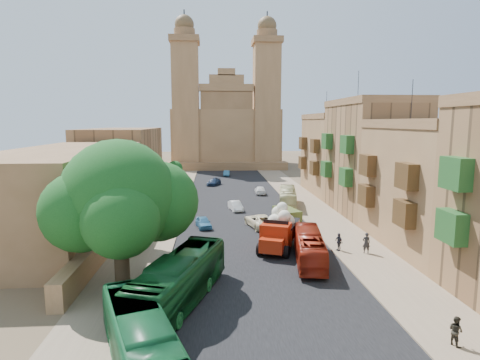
{
  "coord_description": "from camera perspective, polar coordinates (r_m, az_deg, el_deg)",
  "views": [
    {
      "loc": [
        -3.29,
        -22.47,
        11.04
      ],
      "look_at": [
        0.0,
        26.0,
        4.0
      ],
      "focal_mm": 30.0,
      "sensor_mm": 36.0,
      "label": 1
    }
  ],
  "objects": [
    {
      "name": "bus_green_south",
      "position": [
        19.51,
        -13.82,
        -21.66
      ],
      "size": [
        5.64,
        10.15,
        2.77
      ],
      "primitive_type": "imported",
      "rotation": [
        0.0,
        0.0,
        0.35
      ],
      "color": "#186736",
      "rests_on": "ground"
    },
    {
      "name": "sidewalk_west",
      "position": [
        53.98,
        -10.43,
        -3.69
      ],
      "size": [
        5.0,
        140.0,
        0.01
      ],
      "primitive_type": "cube",
      "color": "#7F6A53",
      "rests_on": "ground"
    },
    {
      "name": "townhouse_d",
      "position": [
        64.59,
        13.49,
        3.68
      ],
      "size": [
        9.0,
        14.0,
        15.9
      ],
      "color": "olive",
      "rests_on": "ground"
    },
    {
      "name": "ground",
      "position": [
        25.25,
        4.2,
        -17.71
      ],
      "size": [
        260.0,
        260.0,
        0.0
      ],
      "primitive_type": "plane",
      "color": "brown"
    },
    {
      "name": "west_wall",
      "position": [
        44.62,
        -15.75,
        -5.2
      ],
      "size": [
        1.0,
        40.0,
        1.8
      ],
      "primitive_type": "cube",
      "color": "olive",
      "rests_on": "ground"
    },
    {
      "name": "townhouse_c",
      "position": [
        51.39,
        18.15,
        3.22
      ],
      "size": [
        9.0,
        14.0,
        17.4
      ],
      "color": "olive",
      "rests_on": "ground"
    },
    {
      "name": "street_tree_a",
      "position": [
        36.0,
        -14.58,
        -4.74
      ],
      "size": [
        3.03,
        3.03,
        4.66
      ],
      "color": "#3B2C1D",
      "rests_on": "ground"
    },
    {
      "name": "car_dkblue",
      "position": [
        70.72,
        -3.72,
        -0.28
      ],
      "size": [
        2.92,
        4.25,
        1.14
      ],
      "primitive_type": "imported",
      "rotation": [
        0.0,
        0.0,
        -0.37
      ],
      "color": "#162846",
      "rests_on": "ground"
    },
    {
      "name": "car_blue_b",
      "position": [
        82.82,
        -1.92,
        0.97
      ],
      "size": [
        1.44,
        3.45,
        1.11
      ],
      "primitive_type": "imported",
      "rotation": [
        0.0,
        0.0,
        -0.08
      ],
      "color": "teal",
      "rests_on": "ground"
    },
    {
      "name": "church",
      "position": [
        101.15,
        -2.04,
        7.38
      ],
      "size": [
        28.0,
        22.5,
        36.3
      ],
      "color": "olive",
      "rests_on": "ground"
    },
    {
      "name": "street_tree_b",
      "position": [
        47.62,
        -11.93,
        -1.52
      ],
      "size": [
        3.03,
        3.03,
        4.66
      ],
      "color": "#3B2C1D",
      "rests_on": "ground"
    },
    {
      "name": "pedestrian_c",
      "position": [
        36.04,
        13.87,
        -8.54
      ],
      "size": [
        0.67,
        0.99,
        1.57
      ],
      "primitive_type": "imported",
      "rotation": [
        0.0,
        0.0,
        5.06
      ],
      "color": "#373741",
      "rests_on": "ground"
    },
    {
      "name": "kerb_east",
      "position": [
        54.58,
        7.08,
        -3.42
      ],
      "size": [
        0.25,
        140.0,
        0.12
      ],
      "primitive_type": "cube",
      "color": "#7F6A53",
      "rests_on": "ground"
    },
    {
      "name": "sidewalk_east",
      "position": [
        55.12,
        9.63,
        -3.42
      ],
      "size": [
        5.0,
        140.0,
        0.01
      ],
      "primitive_type": "cube",
      "color": "#7F6A53",
      "rests_on": "ground"
    },
    {
      "name": "bus_cream_east",
      "position": [
        53.25,
        6.78,
        -2.44
      ],
      "size": [
        3.48,
        8.99,
        2.44
      ],
      "primitive_type": "imported",
      "rotation": [
        0.0,
        0.0,
        2.98
      ],
      "color": "beige",
      "rests_on": "ground"
    },
    {
      "name": "street_tree_d",
      "position": [
        71.26,
        -9.26,
        1.57
      ],
      "size": [
        2.81,
        2.81,
        4.33
      ],
      "color": "#3B2C1D",
      "rests_on": "ground"
    },
    {
      "name": "street_tree_c",
      "position": [
        59.39,
        -10.33,
        0.37
      ],
      "size": [
        2.96,
        2.96,
        4.55
      ],
      "color": "#3B2C1D",
      "rests_on": "ground"
    },
    {
      "name": "bus_red_east",
      "position": [
        32.67,
        9.82,
        -9.41
      ],
      "size": [
        3.33,
        8.81,
        2.4
      ],
      "primitive_type": "imported",
      "rotation": [
        0.0,
        0.0,
        2.98
      ],
      "color": "maroon",
      "rests_on": "ground"
    },
    {
      "name": "car_blue_a",
      "position": [
        42.61,
        -5.22,
        -6.02
      ],
      "size": [
        2.02,
        3.54,
        1.13
      ],
      "primitive_type": "imported",
      "rotation": [
        0.0,
        0.0,
        0.22
      ],
      "color": "teal",
      "rests_on": "ground"
    },
    {
      "name": "road_surface",
      "position": [
        53.72,
        -0.29,
        -3.61
      ],
      "size": [
        14.0,
        140.0,
        0.01
      ],
      "primitive_type": "cube",
      "color": "black",
      "rests_on": "ground"
    },
    {
      "name": "pedestrian_b",
      "position": [
        23.84,
        28.35,
        -18.35
      ],
      "size": [
        0.77,
        0.87,
        1.52
      ],
      "primitive_type": "imported",
      "rotation": [
        0.0,
        0.0,
        1.87
      ],
      "color": "#2A271E",
      "rests_on": "ground"
    },
    {
      "name": "bus_green_north",
      "position": [
        25.42,
        -8.64,
        -13.89
      ],
      "size": [
        5.82,
        11.04,
        3.01
      ],
      "primitive_type": "imported",
      "rotation": [
        0.0,
        0.0,
        -0.32
      ],
      "color": "#114E1F",
      "rests_on": "ground"
    },
    {
      "name": "pedestrian_a",
      "position": [
        35.94,
        17.52,
        -8.54
      ],
      "size": [
        0.68,
        0.47,
        1.8
      ],
      "primitive_type": "imported",
      "rotation": [
        0.0,
        0.0,
        3.09
      ],
      "color": "black",
      "rests_on": "ground"
    },
    {
      "name": "kerb_west",
      "position": [
        53.73,
        -7.78,
        -3.62
      ],
      "size": [
        0.25,
        140.0,
        0.12
      ],
      "primitive_type": "cube",
      "color": "#7F6A53",
      "rests_on": "ground"
    },
    {
      "name": "car_white_a",
      "position": [
        50.51,
        -0.63,
        -3.7
      ],
      "size": [
        1.89,
        3.72,
        1.17
      ],
      "primitive_type": "imported",
      "rotation": [
        0.0,
        0.0,
        0.19
      ],
      "color": "white",
      "rests_on": "ground"
    },
    {
      "name": "ficus_tree",
      "position": [
        27.66,
        -16.62,
        -2.83
      ],
      "size": [
        9.97,
        9.17,
        9.97
      ],
      "color": "#3B2C1D",
      "rests_on": "ground"
    },
    {
      "name": "car_cream",
      "position": [
        42.7,
        2.86,
        -5.8
      ],
      "size": [
        3.43,
        5.35,
        1.37
      ],
      "primitive_type": "imported",
      "rotation": [
        0.0,
        0.0,
        3.39
      ],
      "color": "beige",
      "rests_on": "ground"
    },
    {
      "name": "townhouse_b",
      "position": [
        38.98,
        25.74,
        -0.52
      ],
      "size": [
        9.0,
        14.0,
        14.9
      ],
      "color": "olive",
      "rests_on": "ground"
    },
    {
      "name": "west_building_low",
      "position": [
        43.6,
        -23.55,
        -1.47
      ],
      "size": [
        10.0,
        28.0,
        8.4
      ],
      "primitive_type": "cube",
      "color": "brown",
      "rests_on": "ground"
    },
    {
      "name": "olive_pickup",
      "position": [
        44.52,
        6.67,
        -5.11
      ],
      "size": [
        2.75,
        4.27,
        1.63
      ],
      "color": "#4B5A21",
      "rests_on": "ground"
    },
    {
      "name": "west_building_mid",
      "position": [
        68.34,
        -16.32,
        2.84
      ],
      "size": [
        10.0,
        22.0,
        10.0
      ],
      "primitive_type": "cube",
      "color": "olive",
      "rests_on": "ground"
    },
    {
      "name": "red_truck",
      "position": [
        35.71,
        5.64,
        -6.92
      ],
      "size": [
        4.72,
        7.07,
        3.91
      ],
      "color": "#A9250D",
      "rests_on": "ground"
    },
    {
      "name": "car_white_b",
      "position": [
        62.0,
        2.87,
        -1.43
      ],
      "size": [
        1.59,
        3.76,
        1.27
      ],
      "primitive_type": "imported",
      "rotation": [
        0.0,
        0.0,
        3.12
      ],
      "color": "white",
      "rests_on": "ground"
    }
  ]
}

